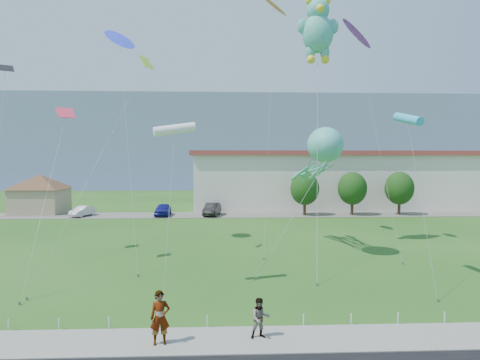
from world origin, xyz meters
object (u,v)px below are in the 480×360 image
at_px(pedestrian_right, 260,318).
at_px(teddy_bear_kite, 318,28).
at_px(parked_car_blue, 163,210).
at_px(warehouse, 398,179).
at_px(pedestrian_left, 160,318).
at_px(octopus_kite, 321,155).
at_px(pavilion, 40,190).
at_px(parked_car_black, 212,209).
at_px(parked_car_silver, 83,211).

bearing_deg(pedestrian_right, teddy_bear_kite, 61.87).
bearing_deg(parked_car_blue, pedestrian_right, -76.98).
distance_m(warehouse, pedestrian_left, 55.18).
relative_size(warehouse, octopus_kite, 5.05).
height_order(pavilion, teddy_bear_kite, teddy_bear_kite).
bearing_deg(teddy_bear_kite, parked_car_black, 113.85).
distance_m(warehouse, teddy_bear_kite, 37.17).
xyz_separation_m(parked_car_blue, octopus_kite, (14.53, -21.88, 6.44)).
xyz_separation_m(warehouse, parked_car_black, (-27.53, -9.67, -3.30)).
bearing_deg(warehouse, parked_car_silver, -167.34).
bearing_deg(parked_car_blue, pedestrian_left, -82.66).
bearing_deg(warehouse, parked_car_black, -160.65).
xyz_separation_m(parked_car_silver, teddy_bear_kite, (24.51, -19.51, 16.44)).
xyz_separation_m(pedestrian_left, parked_car_silver, (-14.70, 37.30, -0.40)).
bearing_deg(pedestrian_left, warehouse, 48.14).
bearing_deg(parked_car_blue, octopus_kite, -56.58).
relative_size(pedestrian_left, teddy_bear_kite, 0.10).
distance_m(parked_car_silver, octopus_kite, 33.29).
relative_size(warehouse, parked_car_black, 13.10).
xyz_separation_m(pavilion, parked_car_black, (22.47, -3.67, -2.20)).
xyz_separation_m(pedestrian_left, parked_car_black, (1.15, 37.38, -0.27)).
relative_size(parked_car_silver, parked_car_black, 0.82).
xyz_separation_m(pedestrian_left, parked_car_blue, (-4.92, 37.41, -0.28)).
bearing_deg(pedestrian_left, parked_car_black, 77.75).
distance_m(pavilion, parked_car_black, 22.87).
relative_size(pedestrian_right, parked_car_black, 0.33).
bearing_deg(teddy_bear_kite, pedestrian_right, -109.22).
relative_size(pedestrian_left, octopus_kite, 0.16).
bearing_deg(pedestrian_right, pedestrian_left, 176.89).
xyz_separation_m(pavilion, teddy_bear_kite, (31.13, -23.26, 14.11)).
distance_m(pavilion, pedestrian_left, 46.29).
xyz_separation_m(pedestrian_right, teddy_bear_kite, (6.07, 17.41, 16.27)).
height_order(pedestrian_right, teddy_bear_kite, teddy_bear_kite).
bearing_deg(teddy_bear_kite, parked_car_silver, 141.47).
height_order(octopus_kite, teddy_bear_kite, teddy_bear_kite).
xyz_separation_m(warehouse, octopus_kite, (-19.08, -31.52, 3.13)).
distance_m(parked_car_silver, teddy_bear_kite, 35.38).
distance_m(pedestrian_left, parked_car_silver, 40.10).
bearing_deg(pedestrian_right, parked_car_blue, 94.25).
height_order(parked_car_black, teddy_bear_kite, teddy_bear_kite).
bearing_deg(teddy_bear_kite, warehouse, 57.18).
height_order(pedestrian_right, octopus_kite, octopus_kite).
height_order(warehouse, pedestrian_left, warehouse).
bearing_deg(parked_car_black, octopus_kite, -59.94).
xyz_separation_m(pedestrian_left, pedestrian_right, (3.74, 0.38, -0.22)).
relative_size(parked_car_blue, parked_car_black, 0.95).
xyz_separation_m(pedestrian_right, parked_car_blue, (-8.66, 37.02, -0.05)).
bearing_deg(pedestrian_left, teddy_bear_kite, 50.63).
bearing_deg(parked_car_blue, pavilion, 167.34).
distance_m(pedestrian_left, octopus_kite, 19.26).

